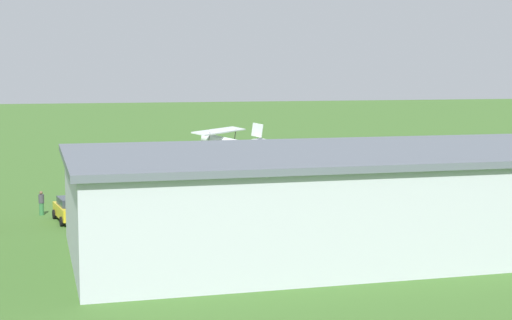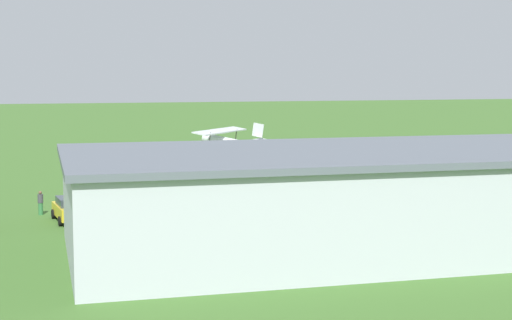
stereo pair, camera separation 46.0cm
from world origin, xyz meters
The scene contains 8 objects.
ground_plane centered at (0.00, 0.00, 0.00)m, with size 400.00×400.00×0.00m, color #3D6628.
hangar centered at (1.35, 33.72, 2.81)m, with size 32.36×16.49×5.60m.
biplane centered at (-0.68, -2.16, 3.05)m, with size 8.00×8.27×3.78m.
car_yellow centered at (16.24, 20.99, 0.85)m, with size 2.40×4.47×1.62m.
person_walking_on_apron centered at (18.08, 17.90, 0.84)m, with size 0.47×0.47×1.69m.
person_near_hangar_door centered at (-6.14, 15.70, 0.87)m, with size 0.50×0.50×1.74m.
person_at_fence_line centered at (-9.88, 19.57, 0.87)m, with size 0.46×0.46×1.74m.
person_crossing_taxiway centered at (-6.81, 18.17, 0.77)m, with size 0.41×0.41×1.55m.
Camera 2 is at (19.18, 75.17, 9.80)m, focal length 56.32 mm.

